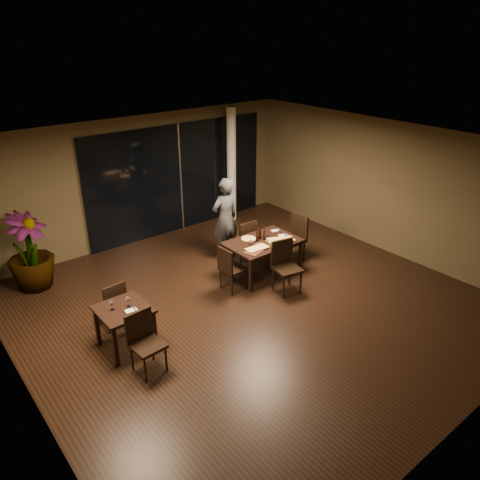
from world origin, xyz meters
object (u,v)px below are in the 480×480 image
Objects in this scene: chair_side_far at (113,303)px; bottle_a at (257,235)px; diner at (225,219)px; bottle_b at (264,234)px; chair_main_left at (230,267)px; side_table at (124,315)px; chair_main_far at (245,239)px; bottle_c at (260,232)px; chair_main_right at (295,235)px; chair_main_near at (285,263)px; potted_plant at (29,252)px; main_table at (263,244)px; chair_side_near at (144,339)px.

bottle_a is (3.22, -0.04, 0.39)m from chair_side_far.
bottle_b is (0.21, -1.08, -0.05)m from diner.
bottle_a reaches higher than chair_main_left.
chair_side_far is (0.09, 0.62, -0.12)m from side_table.
bottle_c is (-0.06, -0.56, 0.37)m from chair_main_far.
chair_main_right is at bearing -3.04° from bottle_a.
bottle_a is at bearing 176.15° from chair_side_far.
chair_main_right reaches higher than chair_main_near.
chair_main_near is 0.66× the size of potted_plant.
chair_main_right is (1.95, 0.16, 0.07)m from chair_main_left.
chair_main_far is 0.63m from diner.
side_table is (-3.40, -0.50, -0.05)m from main_table.
chair_side_far is 3.25m from bottle_a.
bottle_b is at bearing 29.72° from main_table.
potted_plant is at bearing 149.25° from bottle_b.
chair_main_near is 3.33m from chair_side_near.
bottle_b is at bearing -30.75° from potted_plant.
bottle_b is (3.39, -0.07, 0.38)m from chair_side_far.
diner reaches higher than chair_side_near.
diner reaches higher than main_table.
chair_main_left reaches higher than main_table.
bottle_a reaches higher than chair_side_far.
chair_side_far is (-3.31, 0.12, -0.17)m from main_table.
bottle_a reaches higher than chair_main_far.
chair_main_far is 3.40× the size of bottle_a.
chair_main_left is 3.95m from potted_plant.
bottle_a is at bearing 91.98° from diner.
chair_side_far is (-3.21, 0.90, -0.08)m from chair_main_near.
bottle_a is 0.17m from bottle_b.
chair_main_left is 3.34× the size of bottle_a.
chair_main_right is 1.59m from diner.
main_table is 5.31× the size of bottle_a.
chair_main_near is at bearing 90.46° from diner.
potted_plant reaches higher than chair_main_left.
chair_side_far is (-2.34, 0.25, -0.02)m from chair_main_left.
diner is at bearing 30.89° from chair_side_near.
chair_main_near is 3.33m from chair_side_far.
bottle_a is at bearing -158.85° from bottle_c.
chair_main_right is at bearing -1.25° from bottle_b.
chair_main_far is at bearing 74.19° from bottle_a.
potted_plant is at bearing 148.22° from main_table.
side_table is 4.41m from chair_main_right.
bottle_a is (3.31, 0.58, 0.27)m from side_table.
potted_plant reaches higher than chair_main_right.
diner is (-0.03, 1.90, 0.35)m from chair_main_near.
main_table is 0.79m from chair_main_near.
chair_main_near is 0.90m from bottle_b.
chair_side_far is at bearing 179.33° from bottle_a.
potted_plant is at bearing -77.71° from chair_side_far.
chair_side_near reaches higher than chair_main_far.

